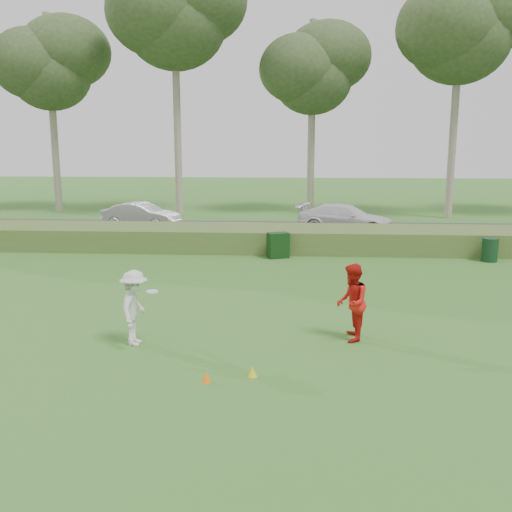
# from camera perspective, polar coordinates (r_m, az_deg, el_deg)

# --- Properties ---
(ground) EXTENTS (120.00, 120.00, 0.00)m
(ground) POSITION_cam_1_polar(r_m,az_deg,el_deg) (12.24, -1.30, -9.70)
(ground) COLOR #2D6421
(ground) RESTS_ON ground
(reed_strip) EXTENTS (80.00, 3.00, 0.90)m
(reed_strip) POSITION_cam_1_polar(r_m,az_deg,el_deg) (23.72, 1.32, 1.79)
(reed_strip) COLOR #426026
(reed_strip) RESTS_ON ground
(park_road) EXTENTS (80.00, 6.00, 0.06)m
(park_road) POSITION_cam_1_polar(r_m,az_deg,el_deg) (28.72, 1.78, 2.62)
(park_road) COLOR #2D2D2D
(park_road) RESTS_ON ground
(tree_2) EXTENTS (6.50, 6.50, 12.00)m
(tree_2) POSITION_cam_1_polar(r_m,az_deg,el_deg) (38.71, -19.96, 17.51)
(tree_2) COLOR gray
(tree_2) RESTS_ON ground
(tree_3) EXTENTS (7.80, 7.80, 15.50)m
(tree_3) POSITION_cam_1_polar(r_m,az_deg,el_deg) (35.82, -8.16, 22.86)
(tree_3) COLOR gray
(tree_3) RESTS_ON ground
(tree_4) EXTENTS (6.24, 6.24, 11.50)m
(tree_4) POSITION_cam_1_polar(r_m,az_deg,el_deg) (36.13, 5.67, 17.99)
(tree_4) COLOR gray
(tree_4) RESTS_ON ground
(tree_5) EXTENTS (7.28, 7.28, 14.00)m
(tree_5) POSITION_cam_1_polar(r_m,az_deg,el_deg) (35.55, 19.74, 20.58)
(tree_5) COLOR gray
(tree_5) RESTS_ON ground
(player_white) EXTENTS (0.85, 1.08, 1.67)m
(player_white) POSITION_cam_1_polar(r_m,az_deg,el_deg) (12.78, -12.05, -5.08)
(player_white) COLOR silver
(player_white) RESTS_ON ground
(player_red) EXTENTS (0.73, 0.90, 1.75)m
(player_red) POSITION_cam_1_polar(r_m,az_deg,el_deg) (12.93, 9.55, -4.61)
(player_red) COLOR red
(player_red) RESTS_ON ground
(cone_orange) EXTENTS (0.18, 0.18, 0.20)m
(cone_orange) POSITION_cam_1_polar(r_m,az_deg,el_deg) (10.88, -5.00, -11.95)
(cone_orange) COLOR orange
(cone_orange) RESTS_ON ground
(cone_yellow) EXTENTS (0.19, 0.19, 0.21)m
(cone_yellow) POSITION_cam_1_polar(r_m,az_deg,el_deg) (11.07, -0.39, -11.46)
(cone_yellow) COLOR yellow
(cone_yellow) RESTS_ON ground
(utility_cabinet) EXTENTS (0.91, 0.75, 0.98)m
(utility_cabinet) POSITION_cam_1_polar(r_m,az_deg,el_deg) (21.89, 2.23, 1.08)
(utility_cabinet) COLOR black
(utility_cabinet) RESTS_ON ground
(trash_bin) EXTENTS (0.67, 0.67, 0.88)m
(trash_bin) POSITION_cam_1_polar(r_m,az_deg,el_deg) (22.95, 22.34, 0.58)
(trash_bin) COLOR #103219
(trash_bin) RESTS_ON ground
(car_mid) EXTENTS (4.21, 2.36, 1.31)m
(car_mid) POSITION_cam_1_polar(r_m,az_deg,el_deg) (29.48, -11.36, 3.98)
(car_mid) COLOR silver
(car_mid) RESTS_ON park_road
(car_right) EXTENTS (5.01, 3.11, 1.35)m
(car_right) POSITION_cam_1_polar(r_m,az_deg,el_deg) (28.02, 8.94, 3.73)
(car_right) COLOR silver
(car_right) RESTS_ON park_road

